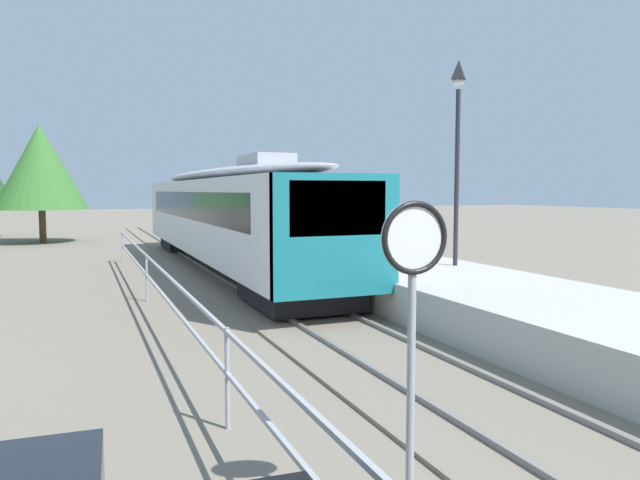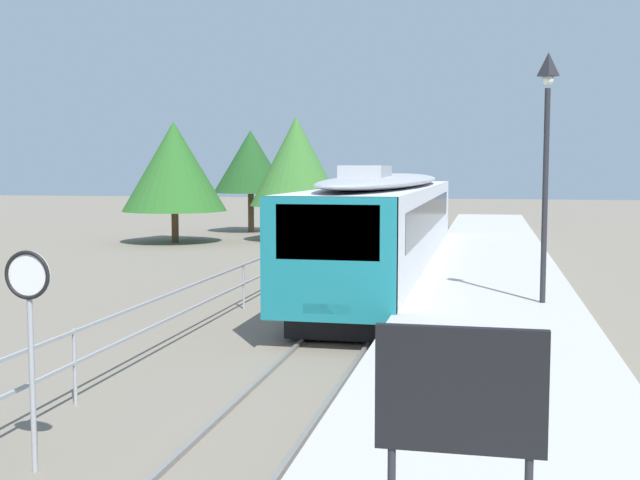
% 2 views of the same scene
% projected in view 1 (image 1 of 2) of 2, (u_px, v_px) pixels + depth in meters
% --- Properties ---
extents(ground_plane, '(160.00, 160.00, 0.00)m').
position_uv_depth(ground_plane, '(155.00, 294.00, 16.55)').
color(ground_plane, slate).
extents(track_rails, '(3.20, 60.00, 0.14)m').
position_uv_depth(track_rails, '(258.00, 287.00, 17.68)').
color(track_rails, slate).
rests_on(track_rails, ground).
extents(commuter_train, '(2.82, 20.17, 3.74)m').
position_uv_depth(commuter_train, '(226.00, 211.00, 21.29)').
color(commuter_train, silver).
rests_on(commuter_train, track_rails).
extents(station_platform, '(3.90, 60.00, 0.90)m').
position_uv_depth(station_platform, '(357.00, 267.00, 18.86)').
color(station_platform, '#B7B5AD').
rests_on(station_platform, ground).
extents(platform_lamp_mid_platform, '(0.34, 0.34, 5.35)m').
position_uv_depth(platform_lamp_mid_platform, '(458.00, 124.00, 15.48)').
color(platform_lamp_mid_platform, '#232328').
rests_on(platform_lamp_mid_platform, station_platform).
extents(speed_limit_sign, '(0.61, 0.10, 2.81)m').
position_uv_depth(speed_limit_sign, '(414.00, 283.00, 4.88)').
color(speed_limit_sign, '#9EA0A5').
rests_on(speed_limit_sign, ground).
extents(carpark_fence, '(0.06, 36.06, 1.25)m').
position_uv_depth(carpark_fence, '(227.00, 356.00, 7.13)').
color(carpark_fence, '#9EA0A5').
rests_on(carpark_fence, ground).
extents(tree_behind_carpark, '(4.88, 4.88, 6.50)m').
position_uv_depth(tree_behind_carpark, '(40.00, 167.00, 32.50)').
color(tree_behind_carpark, brown).
rests_on(tree_behind_carpark, ground).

